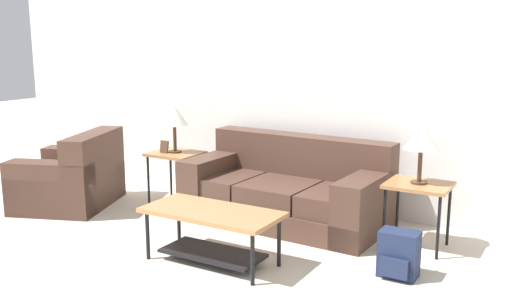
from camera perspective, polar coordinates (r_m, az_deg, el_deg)
wall_back at (r=5.89m, az=7.70°, el=6.70°), size 9.02×0.06×2.60m
couch at (r=5.64m, az=3.07°, el=-3.85°), size 2.00×1.01×0.82m
armchair at (r=6.45m, az=-17.95°, el=-2.45°), size 1.19×1.27×0.80m
coffee_table at (r=4.60m, az=-4.42°, el=-7.05°), size 1.12×0.53×0.44m
side_table_left at (r=6.21m, az=-8.06°, el=-0.45°), size 0.53×0.46×0.57m
side_table_right at (r=5.06m, az=15.93°, el=-3.57°), size 0.53×0.46×0.57m
table_lamp_left at (r=6.13m, az=-8.18°, el=3.72°), size 0.29×0.29×0.51m
table_lamp_right at (r=4.96m, az=16.22°, el=1.51°), size 0.29×0.29×0.51m
backpack at (r=4.51m, az=14.07°, el=-9.80°), size 0.29×0.27×0.36m
picture_frame at (r=6.19m, az=-9.15°, el=0.68°), size 0.10×0.04×0.13m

